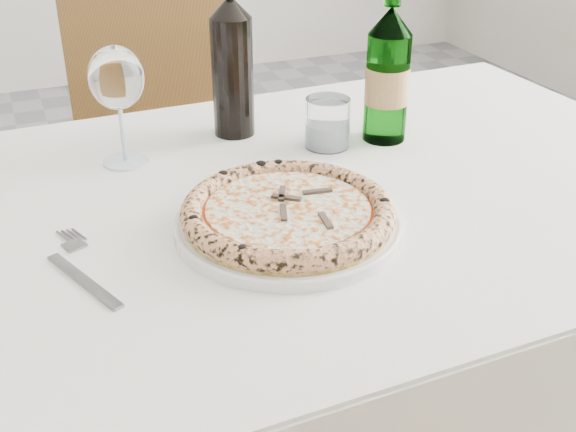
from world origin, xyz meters
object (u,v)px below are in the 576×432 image
object	(u,v)px
chair_far	(153,148)
wine_bottle	(232,65)
plate	(288,224)
tumbler	(327,126)
dining_table	(263,253)
pizza	(288,212)
wine_glass	(116,81)
beer_bottle	(388,75)

from	to	relation	value
chair_far	wine_bottle	xyz separation A→B (m)	(0.05, -0.51, 0.34)
plate	tumbler	size ratio (longest dim) A/B	3.65
dining_table	chair_far	size ratio (longest dim) A/B	1.53
pizza	wine_bottle	world-z (taller)	wine_bottle
wine_bottle	wine_glass	bearing A→B (deg)	-164.75
plate	beer_bottle	size ratio (longest dim) A/B	1.08
wine_glass	plate	bearing A→B (deg)	-61.85
tumbler	beer_bottle	bearing A→B (deg)	-3.66
tumbler	wine_glass	bearing A→B (deg)	169.90
chair_far	wine_glass	distance (m)	0.68
wine_glass	tumbler	world-z (taller)	wine_glass
chair_far	plate	xyz separation A→B (m)	(0.01, -0.85, 0.23)
plate	chair_far	bearing A→B (deg)	90.42
pizza	plate	bearing A→B (deg)	-32.01
pizza	beer_bottle	xyz separation A→B (m)	(0.26, 0.23, 0.08)
dining_table	pizza	bearing A→B (deg)	-90.00
chair_far	plate	world-z (taller)	chair_far
chair_far	pizza	distance (m)	0.89
wine_glass	beer_bottle	world-z (taller)	beer_bottle
dining_table	wine_glass	world-z (taller)	wine_glass
chair_far	wine_bottle	world-z (taller)	wine_bottle
dining_table	beer_bottle	xyz separation A→B (m)	(0.26, 0.13, 0.20)
dining_table	tumbler	xyz separation A→B (m)	(0.16, 0.13, 0.13)
beer_bottle	chair_far	bearing A→B (deg)	113.24
dining_table	plate	world-z (taller)	plate
pizza	beer_bottle	size ratio (longest dim) A/B	1.01
dining_table	wine_bottle	xyz separation A→B (m)	(0.04, 0.24, 0.21)
dining_table	chair_far	world-z (taller)	chair_far
wine_bottle	plate	bearing A→B (deg)	-96.67
plate	pizza	size ratio (longest dim) A/B	1.07
chair_far	beer_bottle	xyz separation A→B (m)	(0.27, -0.63, 0.33)
wine_glass	tumbler	distance (m)	0.34
beer_bottle	wine_bottle	bearing A→B (deg)	152.49
plate	pizza	distance (m)	0.02
pizza	wine_bottle	bearing A→B (deg)	83.32
dining_table	plate	distance (m)	0.14
chair_far	tumbler	distance (m)	0.69
wine_glass	tumbler	size ratio (longest dim) A/B	2.28
pizza	tumbler	xyz separation A→B (m)	(0.16, 0.23, 0.01)
wine_glass	chair_far	bearing A→B (deg)	75.23
beer_bottle	wine_glass	bearing A→B (deg)	171.44
chair_far	beer_bottle	size ratio (longest dim) A/B	3.41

